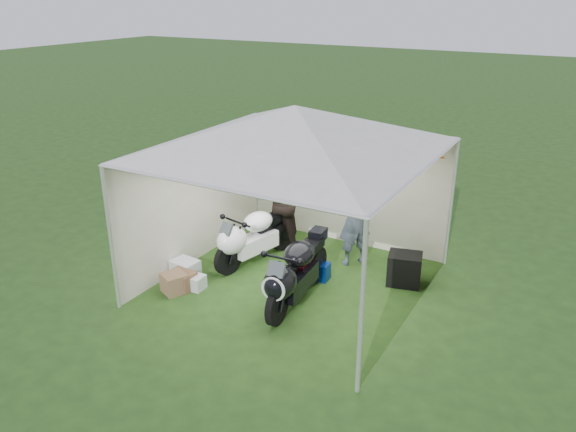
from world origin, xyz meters
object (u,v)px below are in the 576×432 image
Objects in this scene: motorcycle_black at (295,272)px; paddock_stand at (318,271)px; person_dark_jacket at (284,201)px; crate_2 at (195,282)px; motorcycle_white at (252,236)px; crate_0 at (185,268)px; person_blue_jacket at (355,220)px; crate_3 at (182,280)px; canopy_tent at (296,133)px; crate_1 at (174,283)px; equipment_box at (404,269)px.

motorcycle_black is 1.03m from paddock_stand.
person_dark_jacket is 5.81× the size of crate_2.
motorcycle_white is 1.35m from paddock_stand.
motorcycle_white is 1.30m from crate_0.
crate_2 is (0.41, -0.26, -0.03)m from crate_0.
crate_2 is (-1.91, -2.14, -0.72)m from person_blue_jacket.
paddock_stand is at bearing 39.21° from crate_2.
person_dark_jacket reaches higher than motorcycle_white.
crate_3 is at bearing -142.23° from paddock_stand.
paddock_stand reaches higher than crate_3.
canopy_tent is 2.46m from paddock_stand.
crate_0 is 0.41m from crate_3.
crate_2 is at bearing 23.32° from crate_3.
motorcycle_black is 1.97m from crate_3.
crate_1 is at bearing -139.52° from paddock_stand.
motorcycle_black is at bearing 18.09° from crate_1.
motorcycle_white reaches higher than crate_3.
motorcycle_white reaches higher than equipment_box.
motorcycle_white is 1.84m from person_blue_jacket.
motorcycle_white is 1.15× the size of person_blue_jacket.
equipment_box is at bearing 45.46° from motorcycle_black.
person_blue_jacket is (0.30, 0.82, 0.69)m from paddock_stand.
motorcycle_black is 1.78m from crate_2.
motorcycle_white is at bearing 70.35° from crate_1.
motorcycle_white reaches higher than crate_2.
equipment_box is (2.62, 0.60, -0.26)m from motorcycle_white.
crate_1 reaches higher than crate_3.
person_blue_jacket is at bearing 39.04° from crate_0.
person_blue_jacket is at bearing 78.39° from motorcycle_black.
crate_0 is 1.23× the size of crate_1.
equipment_box is (1.60, 0.88, -2.30)m from canopy_tent.
canopy_tent is at bearing 38.30° from crate_1.
equipment_box is at bearing 32.35° from crate_2.
crate_3 is at bearing -170.51° from motorcycle_black.
crate_1 reaches higher than paddock_stand.
canopy_tent reaches higher than crate_0.
paddock_stand reaches higher than crate_2.
crate_0 is (-0.88, -1.89, -0.78)m from person_dark_jacket.
person_blue_jacket is at bearing 70.13° from paddock_stand.
canopy_tent is 2.93× the size of motorcycle_white.
paddock_stand is 2.27m from crate_0.
motorcycle_white is at bearing 54.05° from crate_0.
equipment_box is at bearing 25.56° from crate_0.
motorcycle_white is 1.65m from crate_1.
motorcycle_white reaches higher than paddock_stand.
canopy_tent is at bearing 126.55° from person_dark_jacket.
canopy_tent is 17.65× the size of crate_2.
person_blue_jacket is 1.21m from equipment_box.
crate_3 is (-2.10, -2.22, -0.70)m from person_blue_jacket.
equipment_box is 3.69m from crate_3.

